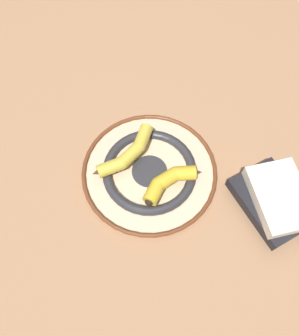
% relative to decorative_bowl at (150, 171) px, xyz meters
% --- Properties ---
extents(ground_plane, '(2.80, 2.80, 0.00)m').
position_rel_decorative_bowl_xyz_m(ground_plane, '(-0.04, 0.03, -0.01)').
color(ground_plane, '#A87A56').
extents(decorative_bowl, '(0.37, 0.37, 0.03)m').
position_rel_decorative_bowl_xyz_m(decorative_bowl, '(0.00, 0.00, 0.00)').
color(decorative_bowl, beige).
rests_on(decorative_bowl, ground_plane).
extents(banana_a, '(0.18, 0.07, 0.04)m').
position_rel_decorative_bowl_xyz_m(banana_a, '(0.03, -0.06, 0.04)').
color(banana_a, gold).
rests_on(banana_a, decorative_bowl).
extents(banana_b, '(0.20, 0.10, 0.04)m').
position_rel_decorative_bowl_xyz_m(banana_b, '(-0.04, 0.06, 0.04)').
color(banana_b, gold).
rests_on(banana_b, decorative_bowl).
extents(book_stack, '(0.16, 0.21, 0.10)m').
position_rel_decorative_bowl_xyz_m(book_stack, '(0.23, -0.22, 0.03)').
color(book_stack, '#2D4C84').
rests_on(book_stack, ground_plane).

